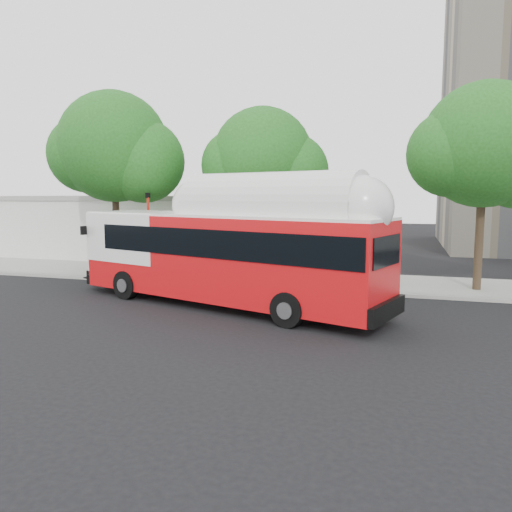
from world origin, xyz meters
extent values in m
plane|color=black|center=(0.00, 0.00, 0.00)|extent=(120.00, 120.00, 0.00)
cube|color=gray|center=(0.00, 6.50, 0.07)|extent=(60.00, 5.00, 0.15)
cube|color=gray|center=(0.00, 3.90, 0.07)|extent=(60.00, 0.30, 0.15)
cube|color=maroon|center=(-3.00, 3.90, 0.08)|extent=(10.00, 0.32, 0.16)
cylinder|color=#2D2116|center=(-9.00, 5.50, 3.04)|extent=(0.36, 0.36, 6.08)
sphere|color=#1C5017|center=(-9.00, 5.50, 6.84)|extent=(5.80, 5.80, 5.80)
sphere|color=#1C5017|center=(-7.41, 5.70, 6.08)|extent=(4.35, 4.35, 4.35)
cylinder|color=#2D2116|center=(-1.00, 6.00, 2.72)|extent=(0.36, 0.36, 5.44)
sphere|color=#1C5017|center=(-1.00, 6.00, 6.12)|extent=(5.00, 5.00, 5.00)
sphere|color=#1C5017|center=(0.38, 6.20, 5.44)|extent=(3.75, 3.75, 3.75)
cylinder|color=#2D2116|center=(9.00, 5.80, 2.88)|extent=(0.36, 0.36, 5.76)
sphere|color=#1C5017|center=(9.00, 5.80, 6.48)|extent=(5.40, 5.40, 5.40)
cube|color=silver|center=(-14.00, 14.00, 2.00)|extent=(16.00, 10.00, 4.00)
cube|color=gray|center=(-14.00, 14.00, 4.10)|extent=(16.20, 10.20, 0.30)
cube|color=red|center=(-0.88, 0.08, 1.95)|extent=(13.22, 6.74, 3.14)
cube|color=black|center=(-0.37, -0.09, 2.60)|extent=(12.01, 6.40, 1.03)
cube|color=white|center=(-0.88, 0.08, 3.56)|extent=(13.19, 6.66, 0.11)
cube|color=white|center=(1.18, -0.60, 3.84)|extent=(7.26, 4.23, 0.60)
cube|color=black|center=(-7.62, 2.30, 0.54)|extent=(1.43, 2.12, 0.06)
imported|color=#22339F|center=(-7.62, 2.30, 1.06)|extent=(1.20, 1.97, 0.98)
cylinder|color=red|center=(-6.32, 4.12, 2.10)|extent=(0.13, 0.13, 4.21)
cube|color=black|center=(-6.32, 4.12, 4.31)|extent=(0.05, 0.42, 0.26)
camera|label=1|loc=(5.77, -18.00, 4.37)|focal=35.00mm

